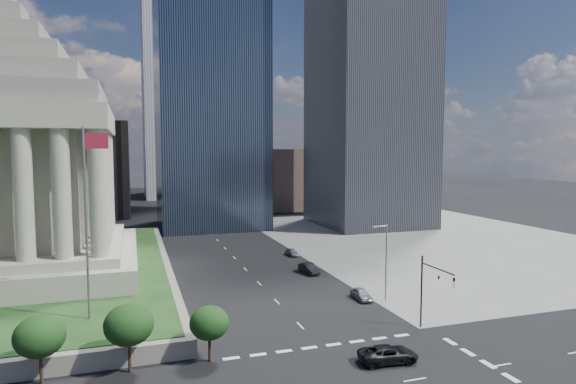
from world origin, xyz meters
name	(u,v)px	position (x,y,z in m)	size (l,w,h in m)	color
ground	(201,223)	(0.00, 100.00, 0.00)	(500.00, 500.00, 0.00)	black
sidewalk_ne	(437,239)	(46.00, 60.00, 0.01)	(68.00, 90.00, 0.03)	slate
war_memorial	(7,137)	(-34.00, 48.00, 21.40)	(34.00, 34.00, 39.00)	gray
flagpole	(88,212)	(-21.83, 24.00, 13.11)	(2.52, 0.24, 20.00)	slate
midrise_glass	(210,109)	(2.00, 95.00, 30.00)	(26.00, 26.00, 60.00)	black
highrise_ne	(370,32)	(42.00, 85.00, 50.00)	(26.00, 28.00, 100.00)	black
building_filler_ne	(281,178)	(32.00, 130.00, 10.00)	(20.00, 30.00, 20.00)	#4F3F36
building_filler_nw	(88,169)	(-30.00, 130.00, 14.00)	(24.00, 30.00, 28.00)	#4F3F36
traffic_signal_ne	(431,285)	(12.50, 13.70, 5.25)	(0.30, 5.74, 8.00)	black
street_lamp_north	(385,258)	(13.33, 25.00, 5.66)	(2.13, 0.22, 10.00)	slate
pickup_truck	(388,354)	(4.59, 8.73, 0.77)	(5.54, 2.56, 1.54)	black
parked_sedan_near	(361,294)	(10.76, 26.47, 0.72)	(1.71, 4.24, 1.44)	gray
parked_sedan_mid	(309,268)	(9.00, 41.22, 0.79)	(4.81, 1.68, 1.58)	black
parked_sedan_far	(292,252)	(10.57, 54.38, 0.66)	(3.89, 1.57, 1.33)	#5B5D63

